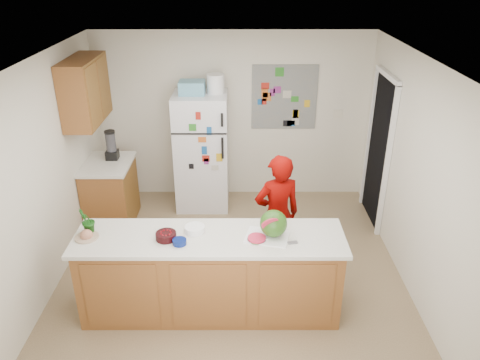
{
  "coord_description": "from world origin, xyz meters",
  "views": [
    {
      "loc": [
        0.1,
        -4.4,
        3.42
      ],
      "look_at": [
        0.1,
        0.2,
        1.2
      ],
      "focal_mm": 35.0,
      "sensor_mm": 36.0,
      "label": 1
    }
  ],
  "objects_px": {
    "person": "(277,215)",
    "watermelon": "(273,223)",
    "refrigerator": "(202,151)",
    "cherry_bowl": "(166,236)"
  },
  "relations": [
    {
      "from": "person",
      "to": "watermelon",
      "type": "distance_m",
      "value": 0.79
    },
    {
      "from": "watermelon",
      "to": "refrigerator",
      "type": "bearing_deg",
      "value": 110.29
    },
    {
      "from": "person",
      "to": "cherry_bowl",
      "type": "distance_m",
      "value": 1.39
    },
    {
      "from": "watermelon",
      "to": "person",
      "type": "bearing_deg",
      "value": 82.15
    },
    {
      "from": "refrigerator",
      "to": "cherry_bowl",
      "type": "relative_size",
      "value": 8.42
    },
    {
      "from": "refrigerator",
      "to": "person",
      "type": "distance_m",
      "value": 1.93
    },
    {
      "from": "refrigerator",
      "to": "cherry_bowl",
      "type": "xyz_separation_m",
      "value": [
        -0.17,
        -2.42,
        0.11
      ]
    },
    {
      "from": "refrigerator",
      "to": "person",
      "type": "height_order",
      "value": "refrigerator"
    },
    {
      "from": "refrigerator",
      "to": "watermelon",
      "type": "distance_m",
      "value": 2.54
    },
    {
      "from": "refrigerator",
      "to": "cherry_bowl",
      "type": "height_order",
      "value": "refrigerator"
    }
  ]
}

